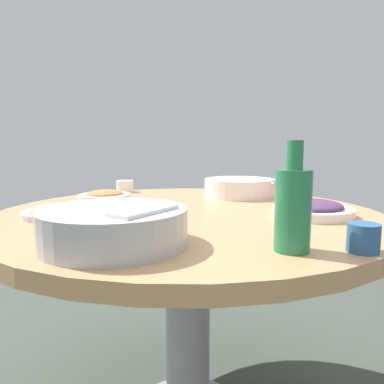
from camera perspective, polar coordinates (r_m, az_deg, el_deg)
name	(u,v)px	position (r m, az deg, el deg)	size (l,w,h in m)	color
round_dining_table	(188,251)	(1.18, -0.66, -9.22)	(1.20, 1.20, 0.73)	#99999E
rice_bowl	(114,226)	(0.79, -12.05, -5.18)	(0.31, 0.31, 0.09)	#B2B5BA
soup_bowl	(239,188)	(1.49, 7.37, 0.60)	(0.31, 0.28, 0.07)	white
dish_eggplant	(313,209)	(1.14, 18.27, -2.55)	(0.23, 0.23, 0.05)	white
dish_tofu_braise	(105,196)	(1.42, -13.39, -0.58)	(0.19, 0.19, 0.04)	white
dish_noodles	(59,211)	(1.15, -19.94, -2.80)	(0.22, 0.22, 0.04)	silver
green_bottle	(293,207)	(0.75, 15.43, -2.31)	(0.07, 0.07, 0.22)	#257746
tea_cup_near	(125,186)	(1.65, -10.39, 0.89)	(0.07, 0.07, 0.05)	white
tea_cup_far	(363,238)	(0.80, 25.09, -6.46)	(0.06, 0.06, 0.06)	#2B5B8D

